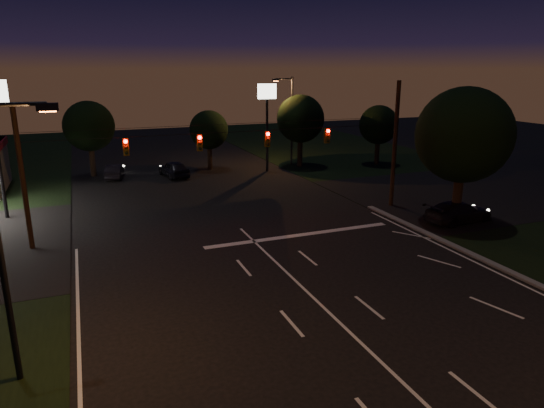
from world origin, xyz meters
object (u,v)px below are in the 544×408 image
tree_right_near (462,136)px  car_cross (459,212)px  utility_pole_right (391,206)px  car_oncoming_a (174,169)px  car_oncoming_b (115,171)px

tree_right_near → car_cross: tree_right_near is taller
utility_pole_right → car_oncoming_a: utility_pole_right is taller
car_oncoming_a → car_cross: (14.78, -20.84, -0.06)m
car_oncoming_a → car_cross: size_ratio=0.92×
car_oncoming_a → car_cross: car_oncoming_a is taller
car_oncoming_a → car_cross: 25.55m
utility_pole_right → car_cross: bearing=-70.6°
tree_right_near → utility_pole_right: bearing=107.5°
utility_pole_right → car_oncoming_a: bearing=129.4°
utility_pole_right → car_oncoming_b: bearing=136.5°
car_cross → car_oncoming_a: bearing=31.2°
utility_pole_right → car_oncoming_b: utility_pole_right is taller
tree_right_near → car_cross: bearing=-35.4°
car_oncoming_b → car_cross: (19.98, -22.30, 0.06)m
utility_pole_right → car_oncoming_b: (-18.22, 17.30, 0.64)m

